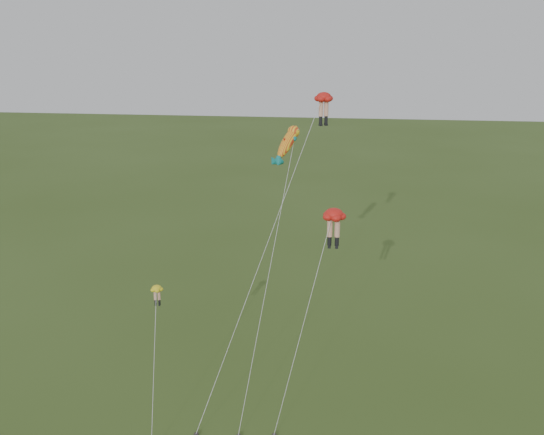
# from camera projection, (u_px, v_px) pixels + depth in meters

# --- Properties ---
(ground) EXTENTS (300.00, 300.00, 0.00)m
(ground) POSITION_uv_depth(u_px,v_px,m) (227.00, 429.00, 37.81)
(ground) COLOR #344A1A
(ground) RESTS_ON ground
(legs_kite_red_high) EXTENTS (7.77, 13.30, 19.83)m
(legs_kite_red_high) POSITION_uv_depth(u_px,v_px,m) (322.00, 105.00, 42.11)
(legs_kite_red_high) COLOR red
(legs_kite_red_high) RESTS_ON ground
(legs_kite_red_mid) EXTENTS (3.99, 5.52, 13.46)m
(legs_kite_red_mid) POSITION_uv_depth(u_px,v_px,m) (333.00, 220.00, 37.21)
(legs_kite_red_mid) COLOR red
(legs_kite_red_mid) RESTS_ON ground
(legs_kite_yellow) EXTENTS (1.48, 5.86, 8.50)m
(legs_kite_yellow) POSITION_uv_depth(u_px,v_px,m) (156.00, 301.00, 38.07)
(legs_kite_yellow) COLOR yellow
(legs_kite_yellow) RESTS_ON ground
(fish_kite) EXTENTS (2.94, 12.31, 17.81)m
(fish_kite) POSITION_uv_depth(u_px,v_px,m) (288.00, 143.00, 42.07)
(fish_kite) COLOR yellow
(fish_kite) RESTS_ON ground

